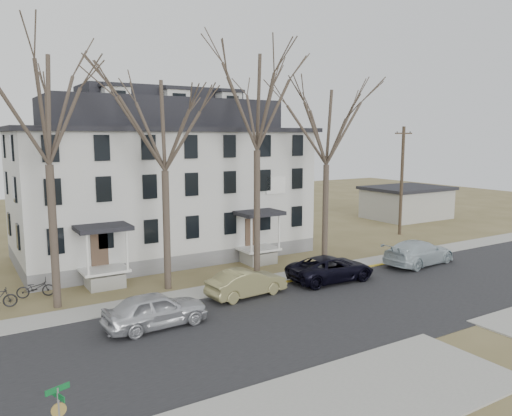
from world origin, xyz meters
TOP-DOWN VIEW (x-y plane):
  - ground at (0.00, 0.00)m, footprint 120.00×120.00m
  - main_road at (0.00, 2.00)m, footprint 120.00×10.00m
  - far_sidewalk at (0.00, 8.00)m, footprint 120.00×2.00m
  - yellow_curb at (5.00, 7.10)m, footprint 14.00×0.25m
  - boarding_house at (-2.00, 17.95)m, footprint 20.80×12.36m
  - distant_building at (26.00, 20.00)m, footprint 8.50×6.50m
  - tree_far_left at (-11.00, 9.80)m, footprint 8.40×8.40m
  - tree_mid_left at (-5.00, 9.80)m, footprint 7.80×7.80m
  - tree_center at (1.00, 9.80)m, footprint 9.00×9.00m
  - tree_mid_right at (6.50, 9.80)m, footprint 7.80×7.80m
  - utility_pole_far at (18.50, 14.00)m, footprint 2.00×0.28m
  - car_silver at (-7.67, 4.52)m, footprint 4.84×2.13m
  - car_tan at (-1.91, 6.17)m, footprint 4.63×1.96m
  - car_navy at (3.90, 6.03)m, footprint 5.56×2.80m
  - car_white at (11.47, 5.89)m, footprint 5.95×2.93m
  - bicycle_left at (-11.72, 11.97)m, footprint 2.00×0.98m
  - street_sign at (-13.24, -3.55)m, footprint 0.66×0.66m

SIDE VIEW (x-z plane):
  - ground at x=0.00m, z-range 0.00..0.00m
  - main_road at x=0.00m, z-range -0.02..0.02m
  - far_sidewalk at x=0.00m, z-range -0.04..0.04m
  - yellow_curb at x=5.00m, z-range -0.03..0.03m
  - bicycle_left at x=-11.72m, z-range 0.00..1.01m
  - car_tan at x=-1.91m, z-range 0.00..1.49m
  - car_navy at x=3.90m, z-range 0.00..1.51m
  - car_silver at x=-7.67m, z-range 0.00..1.62m
  - car_white at x=11.47m, z-range 0.00..1.66m
  - street_sign at x=-13.24m, z-range 0.41..2.73m
  - distant_building at x=26.00m, z-range 0.00..3.35m
  - utility_pole_far at x=18.50m, z-range 0.15..9.65m
  - boarding_house at x=-2.00m, z-range -0.65..11.40m
  - tree_mid_left at x=-5.00m, z-range 3.23..15.97m
  - tree_mid_right at x=6.50m, z-range 3.23..15.97m
  - tree_far_left at x=-11.00m, z-range 3.48..17.20m
  - tree_center at x=1.00m, z-range 3.73..18.43m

